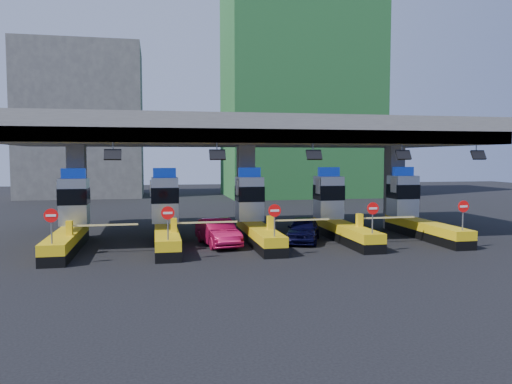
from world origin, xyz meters
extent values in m
plane|color=black|center=(0.00, 0.00, 0.00)|extent=(120.00, 120.00, 0.00)
cube|color=slate|center=(0.00, 3.00, 6.25)|extent=(28.00, 12.00, 1.50)
cube|color=#4C4C49|center=(0.00, -2.70, 5.85)|extent=(28.00, 0.60, 0.70)
cube|color=slate|center=(-10.00, 3.00, 2.75)|extent=(1.00, 1.00, 5.50)
cube|color=slate|center=(0.00, 3.00, 2.75)|extent=(1.00, 1.00, 5.50)
cube|color=slate|center=(10.00, 3.00, 2.75)|extent=(1.00, 1.00, 5.50)
cylinder|color=slate|center=(-7.50, -2.70, 5.25)|extent=(0.06, 0.06, 0.50)
cube|color=black|center=(-7.50, -2.90, 4.90)|extent=(0.80, 0.38, 0.54)
cylinder|color=slate|center=(-2.50, -2.70, 5.25)|extent=(0.06, 0.06, 0.50)
cube|color=black|center=(-2.50, -2.90, 4.90)|extent=(0.80, 0.38, 0.54)
cylinder|color=slate|center=(2.50, -2.70, 5.25)|extent=(0.06, 0.06, 0.50)
cube|color=black|center=(2.50, -2.90, 4.90)|extent=(0.80, 0.38, 0.54)
cylinder|color=slate|center=(7.50, -2.70, 5.25)|extent=(0.06, 0.06, 0.50)
cube|color=black|center=(7.50, -2.90, 4.90)|extent=(0.80, 0.38, 0.54)
cylinder|color=slate|center=(12.00, -2.70, 5.25)|extent=(0.06, 0.06, 0.50)
cube|color=black|center=(12.00, -2.90, 4.90)|extent=(0.80, 0.38, 0.54)
cube|color=black|center=(-10.00, -1.00, 0.25)|extent=(1.20, 8.00, 0.50)
cube|color=#E5B70C|center=(-10.00, -1.00, 0.75)|extent=(1.20, 8.00, 0.50)
cube|color=#9EA3A8|center=(-10.00, 1.80, 2.30)|extent=(1.50, 1.50, 2.60)
cube|color=black|center=(-10.00, 1.78, 2.60)|extent=(1.56, 1.56, 0.90)
cube|color=#0C2DBF|center=(-10.00, 1.80, 3.88)|extent=(1.30, 0.35, 0.55)
cube|color=white|center=(-10.80, 1.50, 3.00)|extent=(0.06, 0.70, 0.90)
cylinder|color=slate|center=(-10.00, -4.60, 1.65)|extent=(0.07, 0.07, 1.30)
cylinder|color=red|center=(-10.00, -4.63, 2.25)|extent=(0.60, 0.04, 0.60)
cube|color=white|center=(-10.00, -4.65, 2.25)|extent=(0.42, 0.02, 0.10)
cube|color=#E5B70C|center=(-9.65, -2.20, 1.35)|extent=(0.30, 0.35, 0.70)
cube|color=white|center=(-8.00, -2.20, 1.45)|extent=(3.20, 0.08, 0.08)
cube|color=black|center=(-5.00, -1.00, 0.25)|extent=(1.20, 8.00, 0.50)
cube|color=#E5B70C|center=(-5.00, -1.00, 0.75)|extent=(1.20, 8.00, 0.50)
cube|color=#9EA3A8|center=(-5.00, 1.80, 2.30)|extent=(1.50, 1.50, 2.60)
cube|color=black|center=(-5.00, 1.78, 2.60)|extent=(1.56, 1.56, 0.90)
cube|color=#0C2DBF|center=(-5.00, 1.80, 3.88)|extent=(1.30, 0.35, 0.55)
cube|color=white|center=(-5.80, 1.50, 3.00)|extent=(0.06, 0.70, 0.90)
cylinder|color=slate|center=(-5.00, -4.60, 1.65)|extent=(0.07, 0.07, 1.30)
cylinder|color=red|center=(-5.00, -4.63, 2.25)|extent=(0.60, 0.04, 0.60)
cube|color=white|center=(-5.00, -4.65, 2.25)|extent=(0.42, 0.02, 0.10)
cube|color=#E5B70C|center=(-4.65, -2.20, 1.35)|extent=(0.30, 0.35, 0.70)
cube|color=white|center=(-3.00, -2.20, 1.45)|extent=(3.20, 0.08, 0.08)
cube|color=black|center=(0.00, -1.00, 0.25)|extent=(1.20, 8.00, 0.50)
cube|color=#E5B70C|center=(0.00, -1.00, 0.75)|extent=(1.20, 8.00, 0.50)
cube|color=#9EA3A8|center=(0.00, 1.80, 2.30)|extent=(1.50, 1.50, 2.60)
cube|color=black|center=(0.00, 1.78, 2.60)|extent=(1.56, 1.56, 0.90)
cube|color=#0C2DBF|center=(0.00, 1.80, 3.88)|extent=(1.30, 0.35, 0.55)
cube|color=white|center=(-0.80, 1.50, 3.00)|extent=(0.06, 0.70, 0.90)
cylinder|color=slate|center=(0.00, -4.60, 1.65)|extent=(0.07, 0.07, 1.30)
cylinder|color=red|center=(0.00, -4.63, 2.25)|extent=(0.60, 0.04, 0.60)
cube|color=white|center=(0.00, -4.65, 2.25)|extent=(0.42, 0.02, 0.10)
cube|color=#E5B70C|center=(0.35, -2.20, 1.35)|extent=(0.30, 0.35, 0.70)
cube|color=white|center=(2.00, -2.20, 1.45)|extent=(3.20, 0.08, 0.08)
cube|color=black|center=(5.00, -1.00, 0.25)|extent=(1.20, 8.00, 0.50)
cube|color=#E5B70C|center=(5.00, -1.00, 0.75)|extent=(1.20, 8.00, 0.50)
cube|color=#9EA3A8|center=(5.00, 1.80, 2.30)|extent=(1.50, 1.50, 2.60)
cube|color=black|center=(5.00, 1.78, 2.60)|extent=(1.56, 1.56, 0.90)
cube|color=#0C2DBF|center=(5.00, 1.80, 3.88)|extent=(1.30, 0.35, 0.55)
cube|color=white|center=(4.20, 1.50, 3.00)|extent=(0.06, 0.70, 0.90)
cylinder|color=slate|center=(5.00, -4.60, 1.65)|extent=(0.07, 0.07, 1.30)
cylinder|color=red|center=(5.00, -4.63, 2.25)|extent=(0.60, 0.04, 0.60)
cube|color=white|center=(5.00, -4.65, 2.25)|extent=(0.42, 0.02, 0.10)
cube|color=#E5B70C|center=(5.35, -2.20, 1.35)|extent=(0.30, 0.35, 0.70)
cube|color=white|center=(7.00, -2.20, 1.45)|extent=(3.20, 0.08, 0.08)
cube|color=black|center=(10.00, -1.00, 0.25)|extent=(1.20, 8.00, 0.50)
cube|color=#E5B70C|center=(10.00, -1.00, 0.75)|extent=(1.20, 8.00, 0.50)
cube|color=#9EA3A8|center=(10.00, 1.80, 2.30)|extent=(1.50, 1.50, 2.60)
cube|color=black|center=(10.00, 1.78, 2.60)|extent=(1.56, 1.56, 0.90)
cube|color=#0C2DBF|center=(10.00, 1.80, 3.88)|extent=(1.30, 0.35, 0.55)
cube|color=white|center=(9.20, 1.50, 3.00)|extent=(0.06, 0.70, 0.90)
cylinder|color=slate|center=(10.00, -4.60, 1.65)|extent=(0.07, 0.07, 1.30)
cylinder|color=red|center=(10.00, -4.63, 2.25)|extent=(0.60, 0.04, 0.60)
cube|color=white|center=(10.00, -4.65, 2.25)|extent=(0.42, 0.02, 0.10)
cube|color=#E5B70C|center=(10.35, -2.20, 1.35)|extent=(0.30, 0.35, 0.70)
cube|color=white|center=(12.00, -2.20, 1.45)|extent=(3.20, 0.08, 0.08)
cube|color=#1E5926|center=(12.00, 32.00, 14.00)|extent=(18.00, 12.00, 28.00)
cube|color=#4C4C49|center=(-14.00, 36.00, 9.00)|extent=(14.00, 10.00, 18.00)
imported|color=black|center=(2.62, -0.70, 0.71)|extent=(3.09, 4.49, 1.42)
imported|color=#A60C39|center=(-2.24, -0.83, 0.72)|extent=(2.19, 4.54, 1.43)
camera|label=1|loc=(-5.56, -27.50, 4.79)|focal=35.00mm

